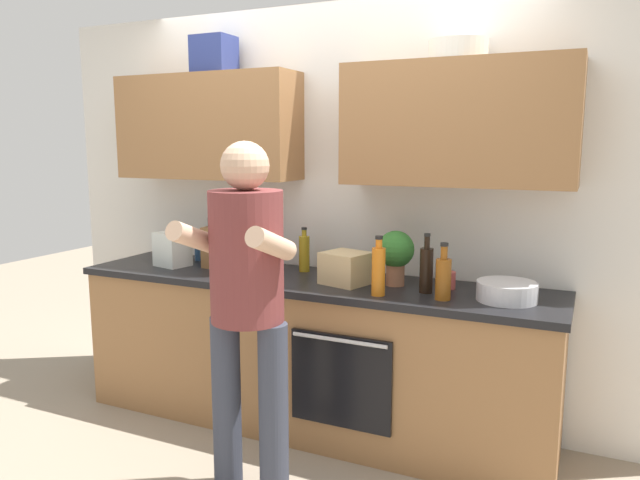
{
  "coord_description": "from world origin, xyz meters",
  "views": [
    {
      "loc": [
        1.48,
        -3.04,
        1.68
      ],
      "look_at": [
        0.12,
        -0.1,
        1.15
      ],
      "focal_mm": 33.59,
      "sensor_mm": 36.0,
      "label": 1
    }
  ],
  "objects": [
    {
      "name": "ground_plane",
      "position": [
        0.0,
        0.0,
        0.0
      ],
      "size": [
        12.0,
        12.0,
        0.0
      ],
      "primitive_type": "plane",
      "color": "gray"
    },
    {
      "name": "back_wall_unit",
      "position": [
        -0.0,
        0.27,
        1.5
      ],
      "size": [
        4.0,
        0.38,
        2.5
      ],
      "color": "silver",
      "rests_on": "ground"
    },
    {
      "name": "counter",
      "position": [
        0.0,
        -0.0,
        0.45
      ],
      "size": [
        2.84,
        0.67,
        0.9
      ],
      "color": "olive",
      "rests_on": "ground"
    },
    {
      "name": "person_standing",
      "position": [
        0.05,
        -0.75,
        1.0
      ],
      "size": [
        0.49,
        0.45,
        1.69
      ],
      "color": "#383D4C",
      "rests_on": "ground"
    },
    {
      "name": "bottle_wine",
      "position": [
        -0.29,
        0.16,
        0.99
      ],
      "size": [
        0.05,
        0.05,
        0.24
      ],
      "color": "#471419",
      "rests_on": "counter"
    },
    {
      "name": "bottle_syrup",
      "position": [
        0.82,
        -0.14,
        1.01
      ],
      "size": [
        0.08,
        0.08,
        0.29
      ],
      "color": "#8C4C14",
      "rests_on": "counter"
    },
    {
      "name": "bottle_oil",
      "position": [
        -0.11,
        0.17,
        1.02
      ],
      "size": [
        0.07,
        0.07,
        0.27
      ],
      "color": "olive",
      "rests_on": "counter"
    },
    {
      "name": "bottle_juice",
      "position": [
        0.49,
        -0.19,
        1.03
      ],
      "size": [
        0.07,
        0.07,
        0.31
      ],
      "color": "orange",
      "rests_on": "counter"
    },
    {
      "name": "bottle_soy",
      "position": [
        0.7,
        -0.03,
        1.03
      ],
      "size": [
        0.07,
        0.07,
        0.31
      ],
      "color": "black",
      "rests_on": "counter"
    },
    {
      "name": "cup_tea",
      "position": [
        -0.9,
        0.2,
        0.95
      ],
      "size": [
        0.07,
        0.07,
        0.1
      ],
      "primitive_type": "cylinder",
      "color": "#33598C",
      "rests_on": "counter"
    },
    {
      "name": "cup_ceramic",
      "position": [
        0.79,
        0.1,
        0.95
      ],
      "size": [
        0.08,
        0.08,
        0.09
      ],
      "primitive_type": "cylinder",
      "color": "#BF4C47",
      "rests_on": "counter"
    },
    {
      "name": "mixing_bowl",
      "position": [
        1.11,
        -0.03,
        0.95
      ],
      "size": [
        0.3,
        0.3,
        0.1
      ],
      "primitive_type": "cylinder",
      "color": "silver",
      "rests_on": "counter"
    },
    {
      "name": "knife_block",
      "position": [
        -0.69,
        0.05,
        1.03
      ],
      "size": [
        0.1,
        0.14,
        0.32
      ],
      "color": "brown",
      "rests_on": "counter"
    },
    {
      "name": "potted_herb",
      "position": [
        0.51,
        0.06,
        1.08
      ],
      "size": [
        0.2,
        0.2,
        0.3
      ],
      "color": "#9E6647",
      "rests_on": "counter"
    },
    {
      "name": "grocery_bag_bread",
      "position": [
        0.24,
        -0.02,
        0.99
      ],
      "size": [
        0.29,
        0.27,
        0.18
      ],
      "primitive_type": "cube",
      "rotation": [
        0.0,
        0.0,
        -0.28
      ],
      "color": "tan",
      "rests_on": "counter"
    },
    {
      "name": "grocery_bag_produce",
      "position": [
        -0.95,
        -0.03,
        1.01
      ],
      "size": [
        0.23,
        0.2,
        0.22
      ],
      "primitive_type": "cube",
      "rotation": [
        0.0,
        0.0,
        -0.22
      ],
      "color": "silver",
      "rests_on": "counter"
    },
    {
      "name": "grocery_bag_crisps",
      "position": [
        -0.37,
        -0.04,
        0.98
      ],
      "size": [
        0.21,
        0.21,
        0.16
      ],
      "primitive_type": "cube",
      "rotation": [
        0.0,
        0.0,
        0.17
      ],
      "color": "red",
      "rests_on": "counter"
    }
  ]
}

